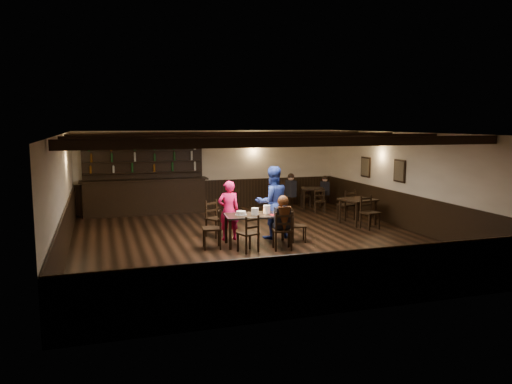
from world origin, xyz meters
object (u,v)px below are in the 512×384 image
object	(u,v)px
chair_near_left	(250,231)
woman_pink	(229,210)
bar_counter	(145,192)
cake	(241,213)
dining_table	(257,218)
man_blue	(272,202)
chair_near_right	(283,228)

from	to	relation	value
chair_near_left	woman_pink	size ratio (longest dim) A/B	0.57
bar_counter	cake	bearing A→B (deg)	-69.90
dining_table	woman_pink	world-z (taller)	woman_pink
woman_pink	cake	bearing A→B (deg)	103.89
dining_table	woman_pink	bearing A→B (deg)	127.00
chair_near_left	cake	xyz separation A→B (m)	(-0.00, 0.74, 0.29)
chair_near_left	man_blue	xyz separation A→B (m)	(0.97, 1.24, 0.43)
man_blue	cake	size ratio (longest dim) A/B	6.46
dining_table	cake	bearing A→B (deg)	167.07
cake	bar_counter	xyz separation A→B (m)	(-1.84, 5.02, -0.07)
chair_near_left	woman_pink	bearing A→B (deg)	96.38
chair_near_left	chair_near_right	world-z (taller)	chair_near_right
man_blue	cake	bearing A→B (deg)	23.95
man_blue	chair_near_right	bearing A→B (deg)	78.75
man_blue	bar_counter	bearing A→B (deg)	-61.06
chair_near_left	bar_counter	bearing A→B (deg)	107.73
chair_near_left	woman_pink	xyz separation A→B (m)	(-0.15, 1.37, 0.25)
man_blue	dining_table	bearing A→B (deg)	41.95
chair_near_right	bar_counter	world-z (taller)	bar_counter
woman_pink	cake	world-z (taller)	woman_pink
dining_table	cake	size ratio (longest dim) A/B	5.70
dining_table	cake	xyz separation A→B (m)	(-0.39, 0.09, 0.12)
dining_table	bar_counter	distance (m)	5.57
cake	man_blue	bearing A→B (deg)	26.92
man_blue	cake	distance (m)	1.11
chair_near_left	cake	world-z (taller)	chair_near_left
cake	chair_near_left	bearing A→B (deg)	-89.65
chair_near_right	man_blue	size ratio (longest dim) A/B	0.50
man_blue	chair_near_left	bearing A→B (deg)	48.81
woman_pink	bar_counter	xyz separation A→B (m)	(-1.69, 4.39, -0.03)
dining_table	man_blue	size ratio (longest dim) A/B	0.88
bar_counter	woman_pink	bearing A→B (deg)	-68.98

